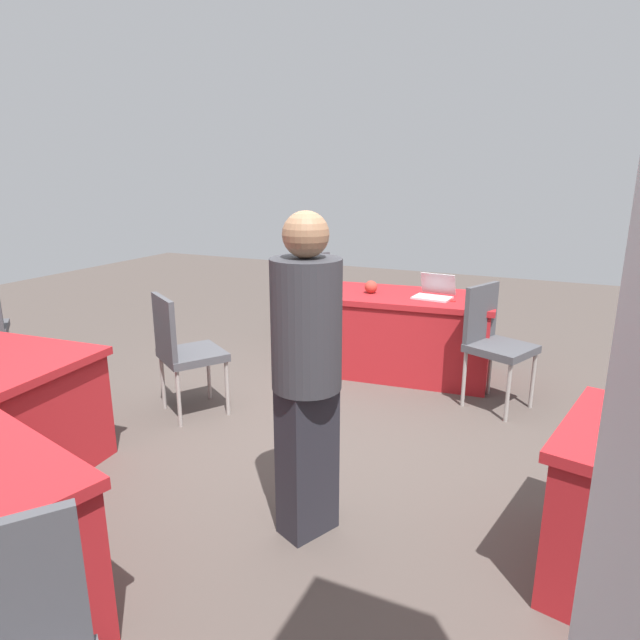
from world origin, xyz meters
name	(u,v)px	position (x,y,z in m)	size (l,w,h in m)	color
ground_plane	(302,451)	(0.00, 0.00, 0.00)	(14.40, 14.40, 0.00)	#4C423D
table_foreground	(407,334)	(-0.21, -1.76, 0.37)	(1.61, 0.98, 0.75)	#AD1E23
chair_tucked_right	(307,288)	(1.16, -2.44, 0.56)	(0.61, 0.61, 0.97)	#9E9993
chair_aisle	(183,347)	(1.08, -0.15, 0.54)	(0.61, 0.61, 0.95)	#9E9993
chair_by_pillar	(494,338)	(-1.03, -1.32, 0.56)	(0.58, 0.58, 0.97)	#9E9993
person_presenter	(307,364)	(-0.40, 0.73, 0.92)	(0.45, 0.45, 1.65)	#26262D
laptop_silver	(434,293)	(-0.44, -1.74, 0.78)	(0.34, 0.32, 0.21)	silver
yarn_ball	(371,287)	(0.13, -1.68, 0.80)	(0.12, 0.12, 0.12)	#B2382D
scissors_red	(450,299)	(-0.59, -1.72, 0.75)	(0.18, 0.04, 0.01)	red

